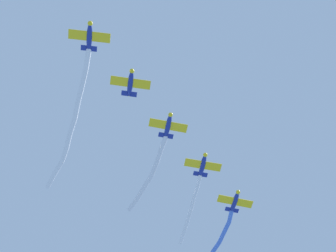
% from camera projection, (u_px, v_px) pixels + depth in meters
% --- Properties ---
extents(airplane_lead, '(5.76, 6.10, 1.72)m').
position_uv_depth(airplane_lead, '(89.00, 36.00, 85.04)').
color(airplane_lead, navy).
extents(smoke_trail_lead, '(17.28, 24.71, 2.61)m').
position_uv_depth(smoke_trail_lead, '(71.00, 125.00, 92.60)').
color(smoke_trail_lead, white).
extents(airplane_left_wing, '(5.87, 6.00, 1.72)m').
position_uv_depth(airplane_left_wing, '(130.00, 83.00, 88.80)').
color(airplane_left_wing, navy).
extents(airplane_right_wing, '(6.06, 5.80, 1.72)m').
position_uv_depth(airplane_right_wing, '(168.00, 125.00, 92.56)').
color(airplane_right_wing, navy).
extents(smoke_trail_right_wing, '(9.22, 15.31, 1.26)m').
position_uv_depth(smoke_trail_right_wing, '(149.00, 175.00, 96.89)').
color(smoke_trail_right_wing, white).
extents(airplane_slot, '(6.03, 5.84, 1.72)m').
position_uv_depth(airplane_slot, '(203.00, 165.00, 96.32)').
color(airplane_slot, navy).
extents(smoke_trail_slot, '(11.61, 12.80, 1.54)m').
position_uv_depth(smoke_trail_slot, '(190.00, 211.00, 101.09)').
color(smoke_trail_slot, white).
extents(airplane_trail, '(6.17, 5.68, 1.72)m').
position_uv_depth(airplane_trail, '(235.00, 201.00, 100.08)').
color(airplane_trail, navy).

